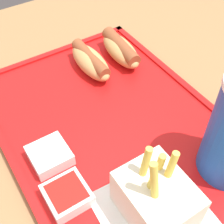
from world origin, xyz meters
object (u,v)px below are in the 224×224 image
at_px(hot_dog_far, 121,49).
at_px(fries_carton, 156,199).
at_px(sauce_cup_ketchup, 67,195).
at_px(hot_dog_near, 90,61).
at_px(sauce_cup_mayo, 50,155).

xyz_separation_m(hot_dog_far, fries_carton, (0.29, -0.14, 0.01)).
distance_m(hot_dog_far, sauce_cup_ketchup, 0.32).
bearing_deg(fries_carton, hot_dog_near, 165.46).
bearing_deg(hot_dog_near, sauce_cup_mayo, -46.46).
xyz_separation_m(hot_dog_near, sauce_cup_ketchup, (0.22, -0.16, -0.01)).
distance_m(sauce_cup_mayo, sauce_cup_ketchup, 0.07).
relative_size(fries_carton, sauce_cup_ketchup, 2.18).
bearing_deg(sauce_cup_ketchup, hot_dog_far, 133.33).
relative_size(fries_carton, sauce_cup_mayo, 2.18).
xyz_separation_m(hot_dog_near, sauce_cup_mayo, (0.15, -0.15, -0.01)).
bearing_deg(fries_carton, sauce_cup_ketchup, -131.63).
relative_size(hot_dog_far, sauce_cup_mayo, 2.19).
height_order(hot_dog_far, sauce_cup_ketchup, hot_dog_far).
bearing_deg(hot_dog_far, hot_dog_near, -90.00).
relative_size(sauce_cup_mayo, sauce_cup_ketchup, 1.00).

